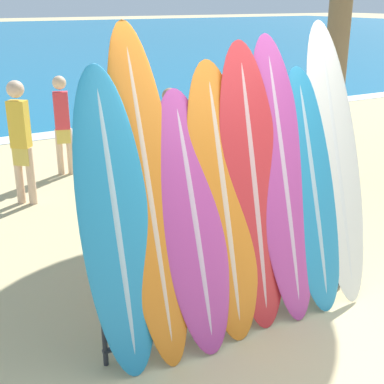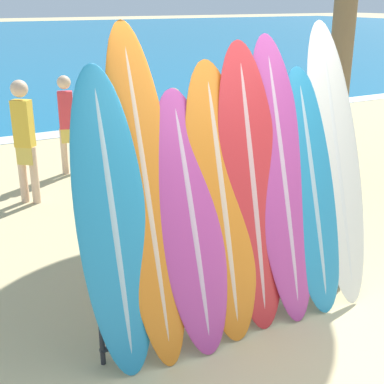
% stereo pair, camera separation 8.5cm
% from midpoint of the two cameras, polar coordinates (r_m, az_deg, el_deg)
% --- Properties ---
extents(ground_plane, '(160.00, 160.00, 0.00)m').
position_cam_midpoint_polar(ground_plane, '(4.52, 13.88, -16.67)').
color(ground_plane, tan).
extents(surfboard_rack, '(2.49, 0.04, 0.92)m').
position_cam_midpoint_polar(surfboard_rack, '(4.58, 5.44, -8.25)').
color(surfboard_rack, '#28282D').
rests_on(surfboard_rack, ground_plane).
extents(surfboard_slot_0, '(0.54, 0.61, 2.24)m').
position_cam_midpoint_polar(surfboard_slot_0, '(3.87, -7.78, -3.55)').
color(surfboard_slot_0, teal).
rests_on(surfboard_slot_0, ground_plane).
extents(surfboard_slot_1, '(0.50, 0.80, 2.52)m').
position_cam_midpoint_polar(surfboard_slot_1, '(3.97, -4.23, -0.63)').
color(surfboard_slot_1, orange).
rests_on(surfboard_slot_1, ground_plane).
extents(surfboard_slot_2, '(0.56, 0.71, 2.03)m').
position_cam_midpoint_polar(surfboard_slot_2, '(4.13, 0.51, -3.42)').
color(surfboard_slot_2, '#B23D8E').
rests_on(surfboard_slot_2, ground_plane).
extents(surfboard_slot_3, '(0.59, 0.66, 2.22)m').
position_cam_midpoint_polar(surfboard_slot_3, '(4.27, 3.81, -1.30)').
color(surfboard_slot_3, orange).
rests_on(surfboard_slot_3, ground_plane).
extents(surfboard_slot_4, '(0.59, 0.62, 2.36)m').
position_cam_midpoint_polar(surfboard_slot_4, '(4.41, 6.99, 0.25)').
color(surfboard_slot_4, red).
rests_on(surfboard_slot_4, ground_plane).
extents(surfboard_slot_5, '(0.55, 0.76, 2.40)m').
position_cam_midpoint_polar(surfboard_slot_5, '(4.59, 10.12, 1.16)').
color(surfboard_slot_5, '#B23D8E').
rests_on(surfboard_slot_5, ground_plane).
extents(surfboard_slot_6, '(0.57, 0.71, 2.12)m').
position_cam_midpoint_polar(surfboard_slot_6, '(4.80, 13.16, 0.02)').
color(surfboard_slot_6, teal).
rests_on(surfboard_slot_6, ground_plane).
extents(surfboard_slot_7, '(0.55, 0.82, 2.49)m').
position_cam_midpoint_polar(surfboard_slot_7, '(5.01, 15.63, 2.83)').
color(surfboard_slot_7, silver).
rests_on(surfboard_slot_7, ground_plane).
extents(person_near_water, '(0.21, 0.26, 1.56)m').
position_cam_midpoint_polar(person_near_water, '(7.22, -1.64, 5.49)').
color(person_near_water, '#A87A5B').
rests_on(person_near_water, ground_plane).
extents(person_mid_beach, '(0.26, 0.21, 1.56)m').
position_cam_midpoint_polar(person_mid_beach, '(8.61, -12.93, 7.36)').
color(person_mid_beach, beige).
rests_on(person_mid_beach, ground_plane).
extents(person_far_left, '(0.28, 0.28, 1.67)m').
position_cam_midpoint_polar(person_far_left, '(7.45, -17.12, 5.55)').
color(person_far_left, beige).
rests_on(person_far_left, ground_plane).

